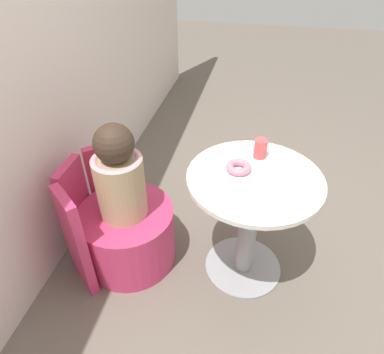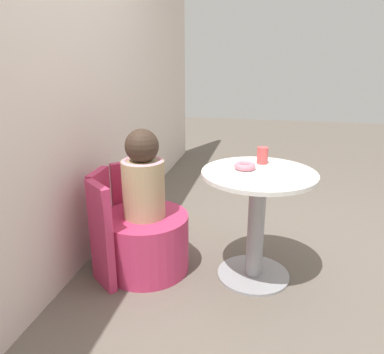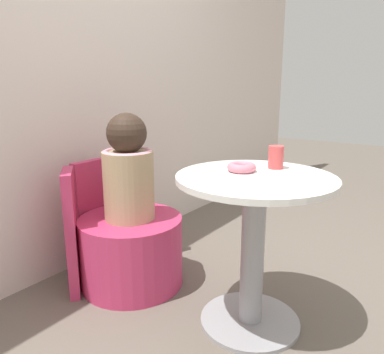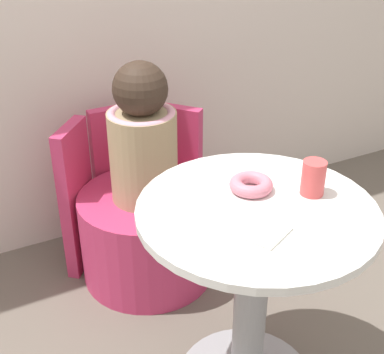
# 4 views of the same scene
# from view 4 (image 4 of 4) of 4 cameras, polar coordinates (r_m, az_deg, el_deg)

# --- Properties ---
(round_table) EXTENTS (0.67, 0.67, 0.70)m
(round_table) POSITION_cam_4_polar(r_m,az_deg,el_deg) (1.62, 6.48, -10.21)
(round_table) COLOR #99999E
(round_table) RESTS_ON ground_plane
(tub_chair) EXTENTS (0.55, 0.55, 0.38)m
(tub_chair) POSITION_cam_4_polar(r_m,az_deg,el_deg) (2.25, -4.79, -6.18)
(tub_chair) COLOR #C63360
(tub_chair) RESTS_ON ground_plane
(booth_backrest) EXTENTS (0.65, 0.24, 0.65)m
(booth_backrest) POSITION_cam_4_polar(r_m,az_deg,el_deg) (2.36, -7.11, -0.57)
(booth_backrest) COLOR #C63360
(booth_backrest) RESTS_ON ground_plane
(child_figure) EXTENTS (0.26, 0.26, 0.55)m
(child_figure) POSITION_cam_4_polar(r_m,az_deg,el_deg) (2.03, -5.29, 4.15)
(child_figure) COLOR tan
(child_figure) RESTS_ON tub_chair
(donut) EXTENTS (0.13, 0.13, 0.04)m
(donut) POSITION_cam_4_polar(r_m,az_deg,el_deg) (1.55, 6.32, -0.81)
(donut) COLOR pink
(donut) RESTS_ON round_table
(cup) EXTENTS (0.07, 0.07, 0.10)m
(cup) POSITION_cam_4_polar(r_m,az_deg,el_deg) (1.55, 12.81, -0.09)
(cup) COLOR #DB4C4C
(cup) RESTS_ON round_table
(paper_napkin) EXTENTS (0.16, 0.16, 0.01)m
(paper_napkin) POSITION_cam_4_polar(r_m,az_deg,el_deg) (1.38, 7.49, -5.75)
(paper_napkin) COLOR silver
(paper_napkin) RESTS_ON round_table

